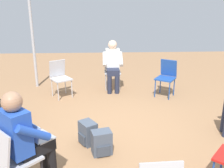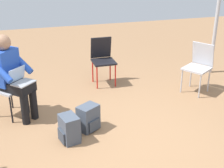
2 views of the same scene
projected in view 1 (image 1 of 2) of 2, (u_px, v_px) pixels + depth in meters
name	position (u px, v px, depth m)	size (l,w,h in m)	color
ground_plane	(118.00, 130.00, 4.34)	(14.00, 14.00, 0.00)	#99704C
chair_northwest	(60.00, 76.00, 5.76)	(0.56, 0.58, 0.85)	#B7B7BC
chair_southwest	(13.00, 157.00, 2.75)	(0.58, 0.58, 0.85)	#B7B7BC
chair_north	(112.00, 69.00, 6.33)	(0.40, 0.44, 0.85)	#B7B7BC
chair_northeast	(167.00, 75.00, 5.80)	(0.57, 0.58, 0.85)	#1E4799
person_with_laptop	(25.00, 135.00, 2.80)	(0.64, 0.64, 1.24)	black
person_in_white	(113.00, 63.00, 6.11)	(0.49, 0.52, 1.24)	#23283D
backpack_near_laptop_user	(88.00, 134.00, 3.90)	(0.32, 0.34, 0.36)	#475160
backpack_by_empty_chair	(102.00, 144.00, 3.63)	(0.32, 0.29, 0.36)	#475160
tent_pole_near	(32.00, 33.00, 6.15)	(0.07, 0.07, 2.79)	#B2B2B7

